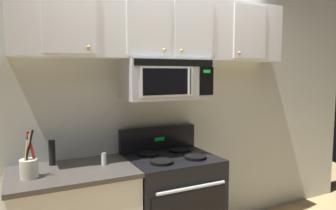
% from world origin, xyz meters
% --- Properties ---
extents(back_wall, '(5.20, 0.10, 2.70)m').
position_xyz_m(back_wall, '(0.00, 0.79, 1.35)').
color(back_wall, silver).
rests_on(back_wall, ground_plane).
extents(stove_range, '(0.76, 0.69, 1.12)m').
position_xyz_m(stove_range, '(0.00, 0.42, 0.47)').
color(stove_range, black).
rests_on(stove_range, ground_plane).
extents(over_range_microwave, '(0.76, 0.43, 0.35)m').
position_xyz_m(over_range_microwave, '(-0.00, 0.54, 1.58)').
color(over_range_microwave, '#B7BABF').
extents(upper_cabinets, '(2.50, 0.36, 0.55)m').
position_xyz_m(upper_cabinets, '(-0.00, 0.57, 2.02)').
color(upper_cabinets, silver).
extents(utensil_crock_cream, '(0.12, 0.12, 0.34)m').
position_xyz_m(utensil_crock_cream, '(-1.14, 0.37, 0.99)').
color(utensil_crock_cream, beige).
rests_on(utensil_crock_cream, counter_segment).
extents(salt_shaker, '(0.04, 0.04, 0.10)m').
position_xyz_m(salt_shaker, '(-0.59, 0.45, 0.95)').
color(salt_shaker, white).
rests_on(salt_shaker, counter_segment).
extents(pepper_mill, '(0.05, 0.05, 0.20)m').
position_xyz_m(pepper_mill, '(-0.96, 0.62, 1.00)').
color(pepper_mill, black).
rests_on(pepper_mill, counter_segment).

